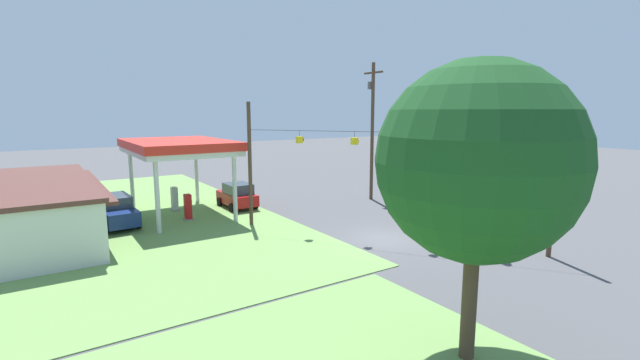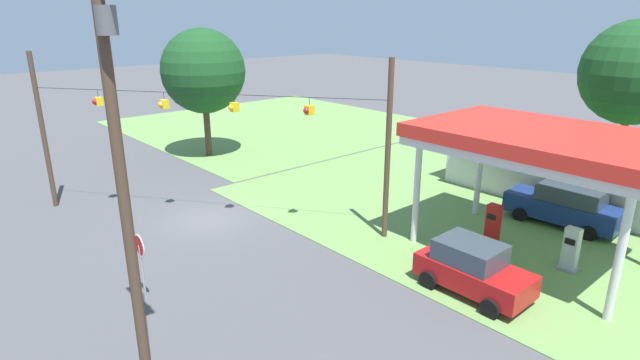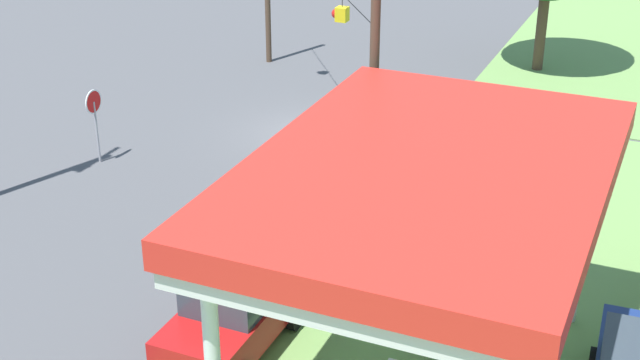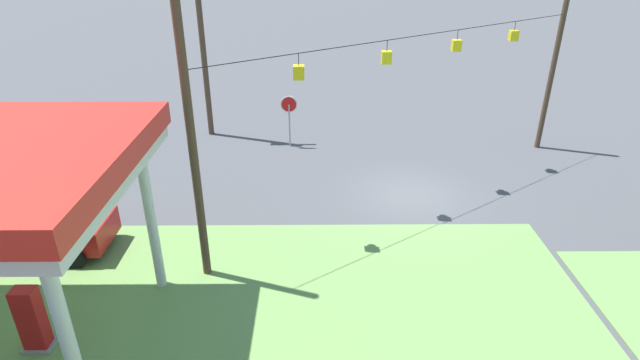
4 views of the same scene
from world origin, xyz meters
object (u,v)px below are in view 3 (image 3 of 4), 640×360
car_at_pumps_front (234,310)px  stop_sign_roadside (94,110)px  fuel_pump_near (442,318)px  gas_station_canopy (429,185)px

car_at_pumps_front → stop_sign_roadside: bearing=-128.8°
fuel_pump_near → stop_sign_roadside: stop_sign_roadside is taller
fuel_pump_near → car_at_pumps_front: size_ratio=0.45×
gas_station_canopy → stop_sign_roadside: (-7.22, -13.27, -3.01)m
car_at_pumps_front → fuel_pump_near: bearing=111.6°
fuel_pump_near → car_at_pumps_front: car_at_pumps_front is taller
car_at_pumps_front → gas_station_canopy: bearing=90.5°
fuel_pump_near → stop_sign_roadside: 14.42m
gas_station_canopy → fuel_pump_near: size_ratio=5.23×
fuel_pump_near → stop_sign_roadside: size_ratio=0.72×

